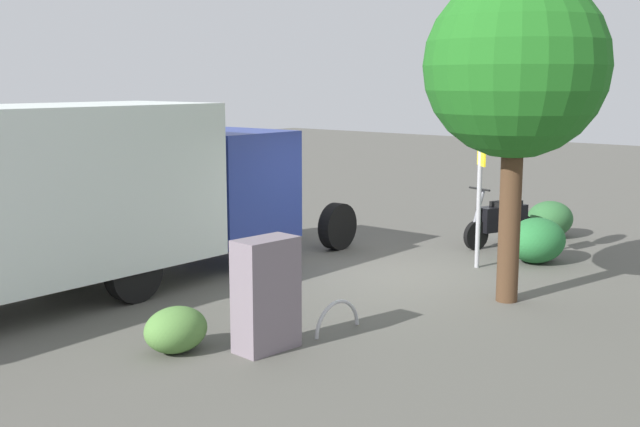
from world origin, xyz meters
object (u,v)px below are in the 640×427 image
Objects in this scene: motorcycle at (501,220)px; stop_sign at (481,152)px; street_tree at (516,68)px; utility_cabinet at (266,294)px; bike_rack_hoop at (337,332)px; box_truck_near at (122,185)px.

motorcycle is 0.58× the size of stop_sign.
street_tree is 4.86m from utility_cabinet.
street_tree is 4.49m from bike_rack_hoop.
motorcycle is 7.43m from utility_cabinet.
box_truck_near reaches higher than motorcycle.
utility_cabinet is 1.62× the size of bike_rack_hoop.
street_tree is at bearing 41.39° from stop_sign.
street_tree is at bearing 160.89° from bike_rack_hoop.
street_tree is (-3.11, 5.08, 1.80)m from box_truck_near.
box_truck_near is at bearing -58.53° from street_tree.
stop_sign is at bearing -174.18° from bike_rack_hoop.
stop_sign is 0.64× the size of street_tree.
utility_cabinet is (3.86, -1.17, -2.71)m from street_tree.
utility_cabinet is at bearing 2.48° from stop_sign.
street_tree is (1.59, 1.40, 1.38)m from stop_sign.
motorcycle is (-6.63, 3.09, -1.08)m from box_truck_near.
box_truck_near reaches higher than bike_rack_hoop.
street_tree is 5.58× the size of bike_rack_hoop.
stop_sign is at bearing -177.52° from utility_cabinet.
stop_sign is at bearing 33.98° from motorcycle.
street_tree is (3.52, 1.99, 2.88)m from motorcycle.
utility_cabinet is at bearing -10.80° from bike_rack_hoop.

